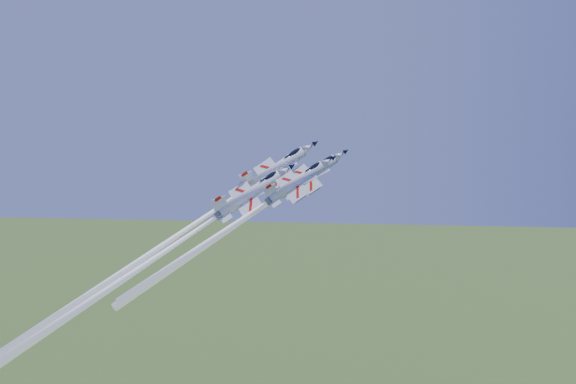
# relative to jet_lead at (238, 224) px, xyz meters

# --- Properties ---
(jet_lead) EXTENTS (34.74, 18.15, 32.61)m
(jet_lead) POSITION_rel_jet_lead_xyz_m (0.00, 0.00, 0.00)
(jet_lead) COLOR white
(jet_left) EXTENTS (47.90, 26.44, 46.17)m
(jet_left) POSITION_rel_jet_lead_xyz_m (-13.57, 2.53, -4.45)
(jet_left) COLOR white
(jet_right) EXTENTS (30.97, 16.12, 28.66)m
(jet_right) POSITION_rel_jet_lead_xyz_m (0.13, -5.78, 1.38)
(jet_right) COLOR white
(jet_slot) EXTENTS (46.44, 25.42, 44.62)m
(jet_slot) POSITION_rel_jet_lead_xyz_m (-16.49, -4.24, -7.02)
(jet_slot) COLOR white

